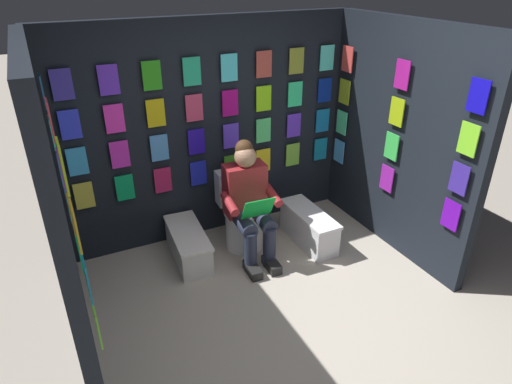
{
  "coord_description": "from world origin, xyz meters",
  "views": [
    {
      "loc": [
        1.5,
        2.03,
        2.65
      ],
      "look_at": [
        -0.05,
        -1.1,
        0.85
      ],
      "focal_mm": 31.2,
      "sensor_mm": 36.0,
      "label": 1
    }
  ],
  "objects_px": {
    "comic_longbox_near": "(188,245)",
    "toilet": "(241,215)",
    "person_reading": "(249,202)",
    "comic_longbox_far": "(309,227)"
  },
  "relations": [
    {
      "from": "person_reading",
      "to": "comic_longbox_near",
      "type": "relative_size",
      "value": 1.48
    },
    {
      "from": "comic_longbox_near",
      "to": "comic_longbox_far",
      "type": "bearing_deg",
      "value": 171.52
    },
    {
      "from": "toilet",
      "to": "person_reading",
      "type": "distance_m",
      "value": 0.35
    },
    {
      "from": "toilet",
      "to": "comic_longbox_near",
      "type": "height_order",
      "value": "toilet"
    },
    {
      "from": "person_reading",
      "to": "comic_longbox_far",
      "type": "relative_size",
      "value": 1.52
    },
    {
      "from": "comic_longbox_near",
      "to": "toilet",
      "type": "bearing_deg",
      "value": -172.88
    },
    {
      "from": "toilet",
      "to": "comic_longbox_near",
      "type": "distance_m",
      "value": 0.62
    },
    {
      "from": "comic_longbox_near",
      "to": "comic_longbox_far",
      "type": "distance_m",
      "value": 1.27
    },
    {
      "from": "comic_longbox_near",
      "to": "comic_longbox_far",
      "type": "relative_size",
      "value": 1.02
    },
    {
      "from": "person_reading",
      "to": "comic_longbox_far",
      "type": "distance_m",
      "value": 0.78
    }
  ]
}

